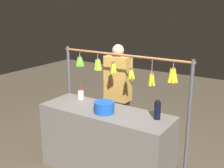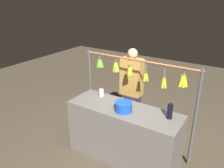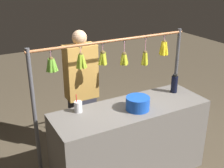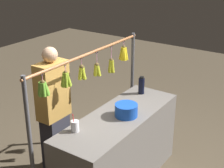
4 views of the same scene
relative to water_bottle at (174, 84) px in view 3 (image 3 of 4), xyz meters
name	(u,v)px [view 3 (image 3 of 4)]	position (x,y,z in m)	size (l,w,h in m)	color
market_counter	(130,142)	(0.68, 0.10, -0.56)	(1.77, 0.61, 0.90)	#66605B
display_rack	(114,73)	(0.66, -0.31, 0.16)	(1.99, 0.13, 1.60)	#4C4C51
water_bottle	(174,84)	(0.00, 0.00, 0.00)	(0.08, 0.08, 0.23)	black
blue_bucket	(138,103)	(0.64, 0.17, -0.04)	(0.26, 0.26, 0.14)	blue
drink_cup	(78,107)	(1.23, -0.08, -0.05)	(0.08, 0.08, 0.20)	silver
vendor_person	(82,95)	(0.95, -0.65, -0.20)	(0.39, 0.21, 1.65)	#2D2D38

